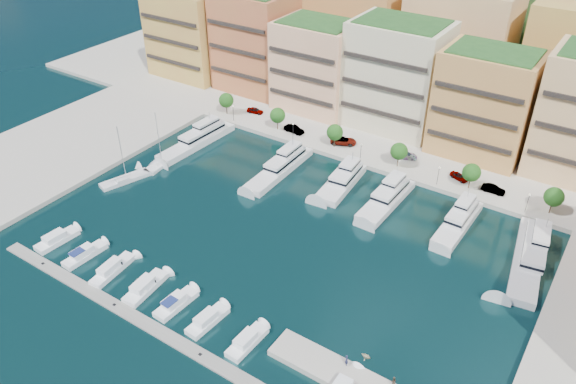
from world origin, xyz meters
name	(u,v)px	position (x,y,z in m)	size (l,w,h in m)	color
ground	(282,235)	(0.00, 0.00, 0.00)	(400.00, 400.00, 0.00)	black
north_quay	(414,114)	(0.00, 62.00, 0.00)	(220.00, 64.00, 2.00)	#9E998E
west_quay	(37,160)	(-62.00, -8.00, 0.00)	(34.00, 76.00, 2.00)	#9E998E
hillside	(473,60)	(0.00, 110.00, 0.00)	(240.00, 40.00, 58.00)	#253A18
south_pontoon	(155,330)	(-3.00, -30.00, 0.00)	(72.00, 2.20, 0.35)	gray
apartment_0	(190,33)	(-66.00, 49.99, 13.31)	(22.00, 16.50, 24.80)	gold
apartment_1	(255,41)	(-44.00, 51.99, 14.31)	(20.00, 16.50, 26.80)	#B1703B
apartment_2	(317,66)	(-23.00, 49.99, 12.31)	(20.00, 15.50, 22.80)	#F5B688
apartment_3	(397,75)	(-2.00, 51.99, 13.81)	(22.00, 16.50, 25.80)	beige
apartment_4	(485,103)	(20.00, 49.99, 12.81)	(20.00, 15.50, 23.80)	tan
backblock_0	(269,10)	(-55.00, 74.00, 16.00)	(26.00, 18.00, 30.00)	beige
backblock_1	(355,26)	(-25.00, 74.00, 16.00)	(26.00, 18.00, 30.00)	tan
backblock_2	(458,46)	(5.00, 74.00, 16.00)	(26.00, 18.00, 30.00)	#EDB87D
tree_0	(226,100)	(-40.00, 33.50, 4.74)	(3.80, 3.80, 5.65)	#473323
tree_1	(278,115)	(-24.00, 33.50, 4.74)	(3.80, 3.80, 5.65)	#473323
tree_2	(335,132)	(-8.00, 33.50, 4.74)	(3.80, 3.80, 5.65)	#473323
tree_3	(399,151)	(8.00, 33.50, 4.74)	(3.80, 3.80, 5.65)	#473323
tree_4	(472,173)	(24.00, 33.50, 4.74)	(3.80, 3.80, 5.65)	#473323
tree_5	(554,197)	(40.00, 33.50, 4.74)	(3.80, 3.80, 5.65)	#473323
lamppost_0	(233,111)	(-36.00, 31.20, 3.83)	(0.30, 0.30, 4.20)	black
lamppost_1	(293,129)	(-18.00, 31.20, 3.83)	(0.30, 0.30, 4.20)	black
lamppost_2	(361,149)	(0.00, 31.20, 3.83)	(0.30, 0.30, 4.20)	black
lamppost_3	(439,173)	(18.00, 31.20, 3.83)	(0.30, 0.30, 4.20)	black
lamppost_4	(528,200)	(36.00, 31.20, 3.83)	(0.30, 0.30, 4.20)	black
yacht_0	(199,139)	(-36.56, 18.65, 1.21)	(5.41, 22.78, 7.30)	silver
yacht_2	(282,166)	(-13.09, 19.13, 1.21)	(4.83, 21.64, 7.30)	silver
yacht_3	(343,180)	(0.91, 21.53, 1.21)	(6.21, 16.66, 7.30)	silver
yacht_4	(388,198)	(11.66, 20.76, 1.09)	(5.17, 18.00, 7.30)	silver
yacht_5	(459,220)	(26.30, 21.26, 1.21)	(4.49, 16.98, 7.30)	silver
yacht_6	(530,255)	(40.08, 18.15, 1.21)	(8.13, 24.13, 7.30)	silver
cruiser_0	(57,240)	(-33.26, -24.59, 0.55)	(3.20, 8.17, 2.55)	white
cruiser_1	(84,255)	(-25.60, -24.61, 0.57)	(2.87, 8.26, 2.66)	white
cruiser_2	(112,270)	(-18.44, -24.60, 0.55)	(3.28, 9.36, 2.55)	white
cruiser_3	(145,287)	(-10.57, -24.59, 0.55)	(3.56, 8.81, 2.55)	white
cruiser_4	(176,304)	(-3.80, -24.60, 0.57)	(2.98, 7.87, 2.66)	white
cruiser_5	(207,321)	(2.74, -24.58, 0.55)	(2.97, 7.68, 2.55)	white
cruiser_6	(247,342)	(10.34, -24.58, 0.55)	(2.77, 7.54, 2.55)	white
sailboat_2	(160,164)	(-37.13, 6.01, 0.31)	(3.99, 9.41, 13.20)	silver
sailboat_1	(125,180)	(-38.67, -3.10, 0.30)	(5.97, 11.09, 13.20)	silver
tender_1	(366,356)	(26.10, -17.05, 0.40)	(1.30, 1.51, 0.80)	#C4BC96
car_0	(255,110)	(-34.05, 37.80, 1.74)	(1.76, 4.37, 1.49)	gray
car_1	(294,129)	(-19.67, 34.28, 1.86)	(1.82, 5.22, 1.72)	gray
car_2	(343,141)	(-6.87, 35.82, 1.85)	(2.82, 6.12, 1.70)	gray
car_3	(404,155)	(7.78, 37.69, 1.82)	(2.30, 5.65, 1.64)	gray
car_4	(459,176)	(21.14, 35.69, 1.70)	(1.66, 4.12, 1.41)	gray
car_5	(493,189)	(28.68, 34.67, 1.77)	(1.63, 4.69, 1.54)	gray
person_0	(347,360)	(24.69, -20.44, 1.95)	(0.70, 0.46, 1.91)	#242849
person_1	(393,381)	(31.58, -20.00, 1.83)	(0.81, 0.63, 1.67)	#48392B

